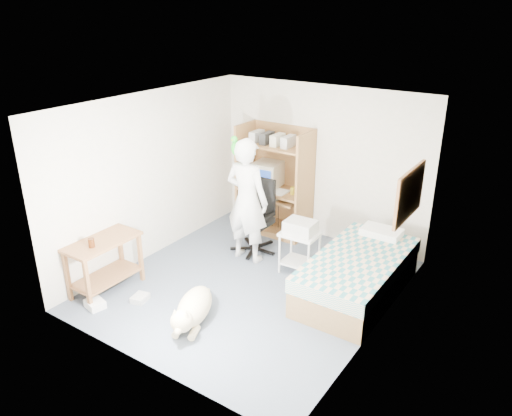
{
  "coord_description": "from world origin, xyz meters",
  "views": [
    {
      "loc": [
        3.42,
        -4.93,
        3.65
      ],
      "look_at": [
        -0.09,
        0.26,
        1.05
      ],
      "focal_mm": 35.0,
      "sensor_mm": 36.0,
      "label": 1
    }
  ],
  "objects_px": {
    "dog": "(193,309)",
    "printer_cart": "(300,246)",
    "computer_hutch": "(275,185)",
    "side_desk": "(104,258)",
    "person": "(247,201)",
    "bed": "(358,275)",
    "office_chair": "(256,226)"
  },
  "relations": [
    {
      "from": "computer_hutch",
      "to": "office_chair",
      "type": "relative_size",
      "value": 1.58
    },
    {
      "from": "computer_hutch",
      "to": "side_desk",
      "type": "bearing_deg",
      "value": -106.14
    },
    {
      "from": "dog",
      "to": "computer_hutch",
      "type": "bearing_deg",
      "value": 80.04
    },
    {
      "from": "office_chair",
      "to": "printer_cart",
      "type": "distance_m",
      "value": 0.95
    },
    {
      "from": "printer_cart",
      "to": "person",
      "type": "bearing_deg",
      "value": -177.18
    },
    {
      "from": "person",
      "to": "bed",
      "type": "bearing_deg",
      "value": 178.91
    },
    {
      "from": "computer_hutch",
      "to": "printer_cart",
      "type": "xyz_separation_m",
      "value": [
        1.07,
        -1.04,
        -0.4
      ]
    },
    {
      "from": "side_desk",
      "to": "computer_hutch",
      "type": "bearing_deg",
      "value": 73.86
    },
    {
      "from": "office_chair",
      "to": "person",
      "type": "distance_m",
      "value": 0.62
    },
    {
      "from": "office_chair",
      "to": "dog",
      "type": "distance_m",
      "value": 2.11
    },
    {
      "from": "side_desk",
      "to": "dog",
      "type": "xyz_separation_m",
      "value": [
        1.46,
        0.09,
        -0.3
      ]
    },
    {
      "from": "computer_hutch",
      "to": "printer_cart",
      "type": "bearing_deg",
      "value": -44.25
    },
    {
      "from": "computer_hutch",
      "to": "office_chair",
      "type": "xyz_separation_m",
      "value": [
        0.15,
        -0.8,
        -0.42
      ]
    },
    {
      "from": "side_desk",
      "to": "printer_cart",
      "type": "relative_size",
      "value": 1.59
    },
    {
      "from": "bed",
      "to": "dog",
      "type": "height_order",
      "value": "bed"
    },
    {
      "from": "side_desk",
      "to": "person",
      "type": "relative_size",
      "value": 0.53
    },
    {
      "from": "side_desk",
      "to": "dog",
      "type": "distance_m",
      "value": 1.49
    },
    {
      "from": "bed",
      "to": "person",
      "type": "height_order",
      "value": "person"
    },
    {
      "from": "office_chair",
      "to": "computer_hutch",
      "type": "bearing_deg",
      "value": 99.72
    },
    {
      "from": "person",
      "to": "dog",
      "type": "xyz_separation_m",
      "value": [
        0.41,
        -1.74,
        -0.75
      ]
    },
    {
      "from": "computer_hutch",
      "to": "dog",
      "type": "relative_size",
      "value": 1.61
    },
    {
      "from": "side_desk",
      "to": "dog",
      "type": "height_order",
      "value": "side_desk"
    },
    {
      "from": "side_desk",
      "to": "office_chair",
      "type": "height_order",
      "value": "office_chair"
    },
    {
      "from": "computer_hutch",
      "to": "bed",
      "type": "xyz_separation_m",
      "value": [
        2.0,
        -1.12,
        -0.53
      ]
    },
    {
      "from": "bed",
      "to": "office_chair",
      "type": "distance_m",
      "value": 1.88
    },
    {
      "from": "printer_cart",
      "to": "computer_hutch",
      "type": "bearing_deg",
      "value": 133.83
    },
    {
      "from": "office_chair",
      "to": "printer_cart",
      "type": "bearing_deg",
      "value": -15.42
    },
    {
      "from": "bed",
      "to": "person",
      "type": "distance_m",
      "value": 1.92
    },
    {
      "from": "person",
      "to": "dog",
      "type": "relative_size",
      "value": 1.69
    },
    {
      "from": "dog",
      "to": "printer_cart",
      "type": "xyz_separation_m",
      "value": [
        0.46,
        1.81,
        0.22
      ]
    },
    {
      "from": "bed",
      "to": "person",
      "type": "bearing_deg",
      "value": 179.7
    },
    {
      "from": "computer_hutch",
      "to": "printer_cart",
      "type": "distance_m",
      "value": 1.54
    }
  ]
}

